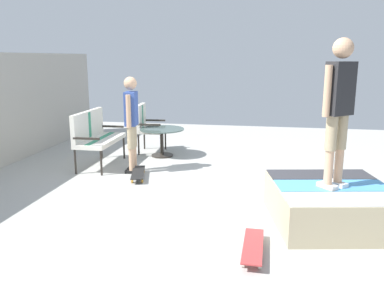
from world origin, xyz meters
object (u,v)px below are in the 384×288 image
Objects in this scene: patio_bench at (95,133)px; skateboard_by_bench at (138,173)px; skate_ramp at (333,204)px; person_watching at (131,118)px; person_skater at (339,102)px; patio_chair_near_house at (147,124)px; patio_table at (162,137)px; skateboard_spare at (253,246)px.

patio_bench reaches higher than skateboard_by_bench.
person_watching is (1.67, 3.10, 0.73)m from skate_ramp.
skate_ramp reaches higher than skateboard_by_bench.
patio_bench is 4.45m from person_skater.
skate_ramp is 4.57m from patio_chair_near_house.
skate_ramp is 2.45× the size of patio_table.
skate_ramp is 3.60m from person_watching.
person_watching reaches higher than patio_bench.
person_watching is 3.53m from skateboard_spare.
skateboard_by_bench is 1.03× the size of skateboard_spare.
patio_table is at bearing 45.12° from skate_ramp.
person_skater reaches higher than skateboard_spare.
patio_table reaches higher than skateboard_spare.
skateboard_spare is (-0.91, 0.89, -1.40)m from person_skater.
patio_table is 1.12× the size of skateboard_spare.
skate_ramp is at bearing -118.30° from person_watching.
patio_table is 1.55m from skateboard_by_bench.
skate_ramp reaches higher than skateboard_spare.
patio_chair_near_house is at bearing 46.10° from skate_ramp.
person_skater is (-2.01, -3.88, 0.87)m from patio_bench.
person_skater is at bearing -117.43° from patio_bench.
patio_chair_near_house is (1.21, -0.63, -0.00)m from patio_bench.
patio_chair_near_house reaches higher than patio_table.
skateboard_by_bench is 3.05m from skateboard_spare.
patio_chair_near_house is 1.13× the size of patio_table.
person_watching is at bearing -173.06° from patio_chair_near_house.
patio_bench and patio_chair_near_house have the same top height.
patio_bench is at bearing 63.57° from skate_ramp.
patio_chair_near_house reaches higher than skateboard_spare.
person_watching is 2.07× the size of skateboard_spare.
patio_chair_near_house is 4.66m from person_skater.
skateboard_spare is (-2.92, -2.99, -0.53)m from patio_bench.
skate_ramp is 1.33× the size of person_watching.
patio_bench is 0.73× the size of person_skater.
person_watching reaches higher than patio_chair_near_house.
person_watching reaches higher than patio_table.
patio_chair_near_house reaches higher than skateboard_by_bench.
patio_table is at bearing -10.56° from person_watching.
skateboard_spare is at bearing -134.34° from patio_bench.
person_skater is at bearing -44.42° from skateboard_spare.
patio_chair_near_house is 1.27× the size of skateboard_spare.
patio_chair_near_house is at bearing 45.16° from person_skater.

